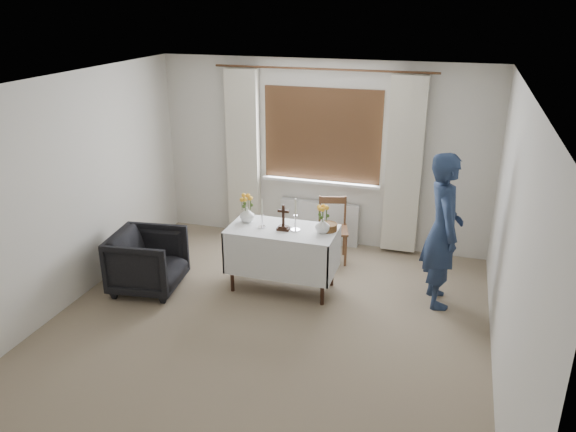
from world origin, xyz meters
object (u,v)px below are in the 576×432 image
object	(u,v)px
altar_table	(283,259)
person	(443,231)
flower_vase_right	(323,225)
armchair	(148,261)
wooden_cross	(283,217)
flower_vase_left	(247,214)
wooden_chair	(332,231)

from	to	relation	value
altar_table	person	size ratio (longest dim) A/B	0.71
person	flower_vase_right	world-z (taller)	person
armchair	wooden_cross	distance (m)	1.68
flower_vase_right	flower_vase_left	bearing A→B (deg)	176.11
person	flower_vase_left	xyz separation A→B (m)	(-2.21, -0.13, -0.02)
person	wooden_cross	world-z (taller)	person
wooden_chair	person	xyz separation A→B (m)	(1.37, -0.70, 0.45)
person	wooden_chair	bearing A→B (deg)	48.19
armchair	flower_vase_right	size ratio (longest dim) A/B	4.51
flower_vase_left	wooden_cross	bearing A→B (deg)	-13.48
altar_table	flower_vase_right	world-z (taller)	flower_vase_right
altar_table	wooden_cross	world-z (taller)	wooden_cross
person	flower_vase_right	distance (m)	1.30
wooden_chair	flower_vase_left	size ratio (longest dim) A/B	4.62
person	flower_vase_right	size ratio (longest dim) A/B	10.02
armchair	person	xyz separation A→B (m)	(3.25, 0.69, 0.51)
flower_vase_left	person	bearing A→B (deg)	3.37
altar_table	wooden_cross	xyz separation A→B (m)	(0.02, -0.03, 0.53)
wooden_chair	flower_vase_left	distance (m)	1.26
altar_table	wooden_cross	size ratio (longest dim) A/B	4.11
wooden_chair	flower_vase_right	distance (m)	0.99
wooden_chair	wooden_cross	world-z (taller)	wooden_cross
flower_vase_left	flower_vase_right	bearing A→B (deg)	-3.89
wooden_chair	flower_vase_right	xyz separation A→B (m)	(0.08, -0.89, 0.43)
flower_vase_right	wooden_cross	bearing A→B (deg)	-173.22
armchair	flower_vase_left	bearing A→B (deg)	-69.00
altar_table	flower_vase_right	xyz separation A→B (m)	(0.46, 0.02, 0.47)
flower_vase_right	armchair	bearing A→B (deg)	-165.92
wooden_cross	wooden_chair	bearing A→B (deg)	67.51
wooden_cross	flower_vase_right	distance (m)	0.45
person	flower_vase_left	world-z (taller)	person
wooden_cross	flower_vase_right	xyz separation A→B (m)	(0.44, 0.05, -0.06)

